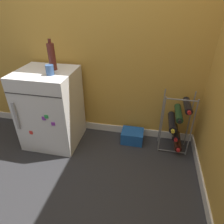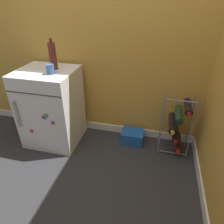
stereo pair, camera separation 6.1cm
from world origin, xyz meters
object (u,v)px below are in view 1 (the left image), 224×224
wine_rack (177,124)px  soda_box (132,136)px  fridge_top_cup (50,70)px  mini_fridge (51,108)px  fridge_top_bottle (52,56)px

wine_rack → soda_box: bearing=176.4°
fridge_top_cup → mini_fridge: bearing=144.5°
mini_fridge → fridge_top_cup: bearing=-35.5°
mini_fridge → wine_rack: 1.35m
wine_rack → fridge_top_bottle: bearing=-177.5°
soda_box → fridge_top_cup: size_ratio=2.63×
mini_fridge → soda_box: size_ratio=3.42×
mini_fridge → soda_box: mini_fridge is taller
mini_fridge → fridge_top_bottle: fridge_top_bottle is taller
fridge_top_cup → fridge_top_bottle: size_ratio=0.32×
mini_fridge → soda_box: 0.96m
soda_box → fridge_top_bottle: fridge_top_bottle is taller
soda_box → fridge_top_cup: fridge_top_cup is taller
fridge_top_bottle → fridge_top_cup: bearing=-75.8°
mini_fridge → soda_box: bearing=9.5°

